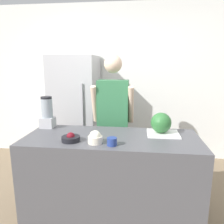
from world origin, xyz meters
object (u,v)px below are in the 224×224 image
object	(u,v)px
blender	(47,113)
bowl_cherries	(71,138)
bowl_small_blue	(112,142)
watermelon	(161,123)
refrigerator	(76,111)
person	(113,120)
bowl_cream	(95,138)

from	to	relation	value
blender	bowl_cherries	bearing A→B (deg)	-46.18
bowl_cherries	bowl_small_blue	distance (m)	0.41
watermelon	blender	bearing A→B (deg)	175.89
refrigerator	person	xyz separation A→B (m)	(0.67, -0.63, 0.03)
watermelon	bowl_cherries	distance (m)	0.94
blender	bowl_small_blue	bearing A→B (deg)	-31.00
blender	refrigerator	bearing A→B (deg)	87.45
bowl_small_blue	blender	bearing A→B (deg)	149.00
watermelon	bowl_cream	world-z (taller)	watermelon
watermelon	refrigerator	bearing A→B (deg)	137.86
bowl_cherries	bowl_cream	distance (m)	0.24
watermelon	blender	size ratio (longest dim) A/B	0.59
bowl_cream	bowl_small_blue	distance (m)	0.17
watermelon	bowl_cherries	world-z (taller)	watermelon
person	bowl_small_blue	world-z (taller)	person
refrigerator	bowl_cream	world-z (taller)	refrigerator
refrigerator	blender	bearing A→B (deg)	-92.55
person	bowl_cream	bearing A→B (deg)	-94.55
person	bowl_small_blue	xyz separation A→B (m)	(0.09, -0.89, 0.03)
refrigerator	blender	world-z (taller)	refrigerator
blender	bowl_cream	bearing A→B (deg)	-34.58
bowl_cream	watermelon	bearing A→B (deg)	29.41
refrigerator	bowl_small_blue	size ratio (longest dim) A/B	19.23
watermelon	bowl_cream	bearing A→B (deg)	-150.59
person	blender	size ratio (longest dim) A/B	4.80
person	bowl_cherries	distance (m)	0.88
bowl_cream	bowl_small_blue	size ratio (longest dim) A/B	1.50
person	watermelon	world-z (taller)	person
blender	watermelon	bearing A→B (deg)	-4.11
refrigerator	blender	distance (m)	1.04
bowl_cherries	bowl_small_blue	size ratio (longest dim) A/B	1.94
person	bowl_cherries	bearing A→B (deg)	-110.60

